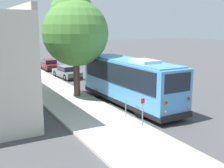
{
  "coord_description": "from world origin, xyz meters",
  "views": [
    {
      "loc": [
        -16.87,
        10.96,
        5.59
      ],
      "look_at": [
        1.02,
        1.16,
        1.3
      ],
      "focal_mm": 45.0,
      "sensor_mm": 36.0,
      "label": 1
    }
  ],
  "objects": [
    {
      "name": "sign_post_near",
      "position": [
        -4.82,
        2.45,
        0.96
      ],
      "size": [
        0.06,
        0.22,
        1.56
      ],
      "color": "gray",
      "rests_on": "sidewalk_slab"
    },
    {
      "name": "street_tree",
      "position": [
        3.38,
        3.07,
        5.34
      ],
      "size": [
        4.98,
        4.98,
        8.09
      ],
      "color": "brown",
      "rests_on": "sidewalk_slab"
    },
    {
      "name": "curb_strip",
      "position": [
        0.0,
        2.13,
        0.07
      ],
      "size": [
        80.0,
        0.14,
        0.15
      ],
      "primitive_type": "cube",
      "color": "#AAA69D",
      "rests_on": "ground"
    },
    {
      "name": "parked_sedan_gray",
      "position": [
        11.67,
        0.89,
        0.61
      ],
      "size": [
        4.57,
        2.02,
        1.32
      ],
      "rotation": [
        0.0,
        0.0,
        0.07
      ],
      "color": "slate",
      "rests_on": "ground"
    },
    {
      "name": "sign_post_far",
      "position": [
        -3.07,
        2.45,
        0.72
      ],
      "size": [
        0.06,
        0.06,
        1.13
      ],
      "color": "gray",
      "rests_on": "sidewalk_slab"
    },
    {
      "name": "lane_stripe_mid",
      "position": [
        -1.36,
        -2.75,
        0.0
      ],
      "size": [
        2.4,
        0.14,
        0.01
      ],
      "primitive_type": "cube",
      "color": "silver",
      "rests_on": "ground"
    },
    {
      "name": "parked_sedan_maroon",
      "position": [
        18.22,
        0.89,
        0.61
      ],
      "size": [
        4.34,
        1.79,
        1.31
      ],
      "rotation": [
        0.0,
        0.0,
        -0.03
      ],
      "color": "maroon",
      "rests_on": "ground"
    },
    {
      "name": "ground_plane",
      "position": [
        0.0,
        0.0,
        0.0
      ],
      "size": [
        160.0,
        160.0,
        0.0
      ],
      "primitive_type": "plane",
      "color": "#474749"
    },
    {
      "name": "lane_stripe_ahead",
      "position": [
        4.64,
        -2.75,
        0.0
      ],
      "size": [
        2.4,
        0.14,
        0.01
      ],
      "primitive_type": "cube",
      "color": "silver",
      "rests_on": "ground"
    },
    {
      "name": "sidewalk_slab",
      "position": [
        0.0,
        4.15,
        0.07
      ],
      "size": [
        80.0,
        3.91,
        0.15
      ],
      "primitive_type": "cube",
      "color": "beige",
      "rests_on": "ground"
    },
    {
      "name": "shuttle_bus",
      "position": [
        -0.46,
        0.56,
        1.83
      ],
      "size": [
        9.9,
        2.83,
        3.41
      ],
      "rotation": [
        0.0,
        0.0,
        0.02
      ],
      "color": "#4C93D1",
      "rests_on": "ground"
    }
  ]
}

